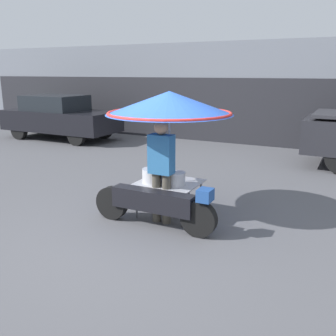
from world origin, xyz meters
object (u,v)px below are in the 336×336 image
parked_car (60,117)px  potted_plant (40,115)px  vendor_motorcycle_cart (168,118)px  vendor_person (161,166)px

parked_car → potted_plant: bearing=149.3°
vendor_motorcycle_cart → vendor_person: vendor_motorcycle_cart is taller
vendor_person → potted_plant: 11.38m
vendor_motorcycle_cart → parked_car: (-6.85, 4.94, -0.85)m
vendor_motorcycle_cart → potted_plant: 11.24m
vendor_motorcycle_cart → potted_plant: size_ratio=1.94×
potted_plant → vendor_motorcycle_cart: bearing=-34.5°
vendor_motorcycle_cart → potted_plant: bearing=145.5°
parked_car → vendor_motorcycle_cart: bearing=-35.8°
vendor_person → vendor_motorcycle_cart: bearing=95.7°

